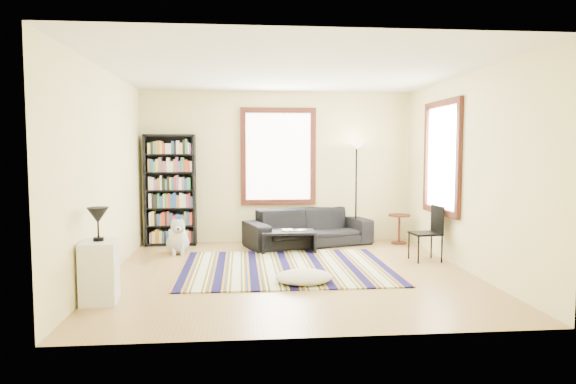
{
  "coord_description": "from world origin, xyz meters",
  "views": [
    {
      "loc": [
        -0.7,
        -7.05,
        1.72
      ],
      "look_at": [
        0.0,
        0.5,
        1.1
      ],
      "focal_mm": 32.0,
      "sensor_mm": 36.0,
      "label": 1
    }
  ],
  "objects": [
    {
      "name": "wall_left",
      "position": [
        -2.55,
        0.0,
        1.4
      ],
      "size": [
        0.1,
        5.0,
        2.8
      ],
      "primitive_type": "cube",
      "color": "beige",
      "rests_on": "floor"
    },
    {
      "name": "rug",
      "position": [
        -0.05,
        0.29,
        0.01
      ],
      "size": [
        3.05,
        2.44,
        0.02
      ],
      "primitive_type": "cube",
      "color": "#0E0B39",
      "rests_on": "floor"
    },
    {
      "name": "white_cabinet",
      "position": [
        -2.3,
        -1.16,
        0.35
      ],
      "size": [
        0.43,
        0.54,
        0.7
      ],
      "primitive_type": "cube",
      "rotation": [
        0.0,
        0.0,
        0.1
      ],
      "color": "silver",
      "rests_on": "floor"
    },
    {
      "name": "table_lamp",
      "position": [
        -2.3,
        -1.16,
        0.89
      ],
      "size": [
        0.31,
        0.31,
        0.38
      ],
      "primitive_type": null,
      "rotation": [
        0.0,
        0.0,
        -0.35
      ],
      "color": "black",
      "rests_on": "white_cabinet"
    },
    {
      "name": "window_back",
      "position": [
        0.0,
        2.47,
        1.6
      ],
      "size": [
        1.2,
        0.06,
        1.6
      ],
      "primitive_type": "cube",
      "color": "white",
      "rests_on": "wall_back"
    },
    {
      "name": "book_b",
      "position": [
        0.24,
        1.53,
        0.37
      ],
      "size": [
        0.23,
        0.24,
        0.01
      ],
      "primitive_type": "imported",
      "rotation": [
        0.0,
        0.0,
        -0.65
      ],
      "color": "beige",
      "rests_on": "coffee_table"
    },
    {
      "name": "floor_cushion",
      "position": [
        0.1,
        -0.62,
        0.09
      ],
      "size": [
        0.85,
        0.72,
        0.19
      ],
      "primitive_type": "ellipsoid",
      "rotation": [
        0.0,
        0.0,
        0.23
      ],
      "color": "silver",
      "rests_on": "floor"
    },
    {
      "name": "ceiling",
      "position": [
        0.0,
        0.0,
        2.85
      ],
      "size": [
        5.0,
        5.0,
        0.1
      ],
      "primitive_type": "cube",
      "color": "white",
      "rests_on": "floor"
    },
    {
      "name": "window_right",
      "position": [
        2.47,
        0.8,
        1.6
      ],
      "size": [
        0.06,
        1.2,
        1.6
      ],
      "primitive_type": "cube",
      "color": "white",
      "rests_on": "wall_right"
    },
    {
      "name": "floor_lamp",
      "position": [
        1.4,
        2.15,
        0.93
      ],
      "size": [
        0.31,
        0.31,
        1.86
      ],
      "primitive_type": null,
      "rotation": [
        0.0,
        0.0,
        0.02
      ],
      "color": "black",
      "rests_on": "floor"
    },
    {
      "name": "wall_right",
      "position": [
        2.55,
        0.0,
        1.4
      ],
      "size": [
        0.1,
        5.0,
        2.8
      ],
      "primitive_type": "cube",
      "color": "beige",
      "rests_on": "floor"
    },
    {
      "name": "side_table",
      "position": [
        2.2,
        2.07,
        0.27
      ],
      "size": [
        0.44,
        0.44,
        0.54
      ],
      "primitive_type": "cylinder",
      "rotation": [
        0.0,
        0.0,
        0.12
      ],
      "color": "#461911",
      "rests_on": "floor"
    },
    {
      "name": "dog",
      "position": [
        -1.75,
        1.5,
        0.3
      ],
      "size": [
        0.51,
        0.66,
        0.6
      ],
      "primitive_type": null,
      "rotation": [
        0.0,
        0.0,
        0.15
      ],
      "color": "beige",
      "rests_on": "floor"
    },
    {
      "name": "floor",
      "position": [
        0.0,
        0.0,
        -0.05
      ],
      "size": [
        5.0,
        5.0,
        0.1
      ],
      "primitive_type": "cube",
      "color": "#A77D4C",
      "rests_on": "ground"
    },
    {
      "name": "coffee_table",
      "position": [
        0.09,
        1.48,
        0.18
      ],
      "size": [
        0.97,
        0.64,
        0.36
      ],
      "primitive_type": "cube",
      "rotation": [
        0.0,
        0.0,
        0.17
      ],
      "color": "black",
      "rests_on": "floor"
    },
    {
      "name": "book_a",
      "position": [
        -0.01,
        1.48,
        0.37
      ],
      "size": [
        0.26,
        0.2,
        0.02
      ],
      "primitive_type": "imported",
      "rotation": [
        0.0,
        0.0,
        0.1
      ],
      "color": "beige",
      "rests_on": "coffee_table"
    },
    {
      "name": "wall_back",
      "position": [
        0.0,
        2.55,
        1.4
      ],
      "size": [
        5.0,
        0.1,
        2.8
      ],
      "primitive_type": "cube",
      "color": "beige",
      "rests_on": "floor"
    },
    {
      "name": "sofa",
      "position": [
        0.51,
        2.05,
        0.33
      ],
      "size": [
        1.51,
        2.4,
        0.65
      ],
      "primitive_type": "imported",
      "rotation": [
        0.0,
        0.0,
        0.31
      ],
      "color": "black",
      "rests_on": "floor"
    },
    {
      "name": "wall_front",
      "position": [
        0.0,
        -2.55,
        1.4
      ],
      "size": [
        5.0,
        0.1,
        2.8
      ],
      "primitive_type": "cube",
      "color": "beige",
      "rests_on": "floor"
    },
    {
      "name": "bookshelf",
      "position": [
        -1.96,
        2.32,
        1.0
      ],
      "size": [
        0.9,
        0.3,
        2.0
      ],
      "primitive_type": "cube",
      "color": "black",
      "rests_on": "floor"
    },
    {
      "name": "folding_chair",
      "position": [
        2.15,
        0.59,
        0.43
      ],
      "size": [
        0.45,
        0.43,
        0.86
      ],
      "primitive_type": "cube",
      "rotation": [
        0.0,
        0.0,
        0.08
      ],
      "color": "black",
      "rests_on": "floor"
    }
  ]
}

